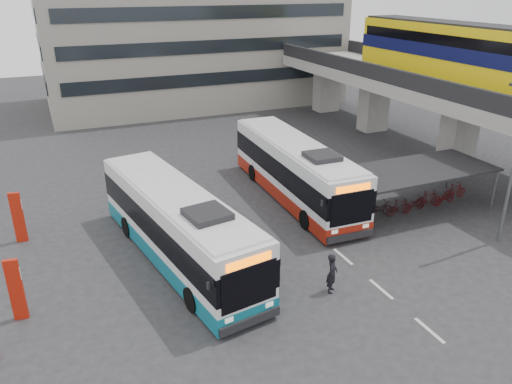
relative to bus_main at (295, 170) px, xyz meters
name	(u,v)px	position (x,y,z in m)	size (l,w,h in m)	color
ground	(297,268)	(-3.68, -7.34, -1.75)	(120.00, 120.00, 0.00)	#28282B
viaduct	(445,73)	(13.32, 2.80, 4.48)	(8.00, 32.00, 9.68)	gray
bike_shelter	(406,191)	(4.80, -4.34, -0.45)	(10.00, 4.00, 2.54)	#595B60
road_markings	(381,289)	(-1.18, -10.34, -1.75)	(0.15, 7.60, 0.01)	beige
bus_main	(295,170)	(0.00, 0.00, 0.00)	(3.16, 12.86, 3.78)	white
bus_teal	(177,226)	(-8.43, -4.38, -0.01)	(4.72, 12.94, 3.75)	white
pedestrian	(332,273)	(-3.24, -9.60, -0.86)	(0.65, 0.43, 1.79)	black
sign_totem_mid	(16,289)	(-15.34, -6.37, -0.39)	(0.57, 0.25, 2.64)	#AD1B0A
sign_totem_north	(18,217)	(-15.30, 0.51, -0.38)	(0.58, 0.26, 2.67)	#AD1B0A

